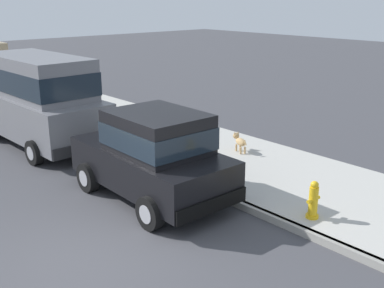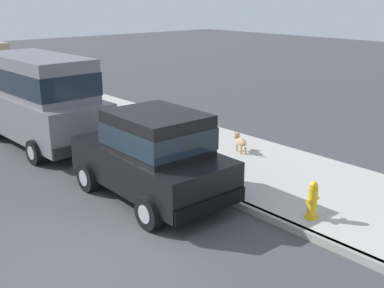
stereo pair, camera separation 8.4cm
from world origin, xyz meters
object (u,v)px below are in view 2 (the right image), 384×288
at_px(dog_tan, 240,141).
at_px(car_grey_van, 40,96).
at_px(car_black_hatchback, 153,154).
at_px(fire_hydrant, 312,201).

bearing_deg(dog_tan, car_grey_van, 127.13).
xyz_separation_m(car_black_hatchback, fire_hydrant, (1.46, -2.88, -0.50)).
bearing_deg(dog_tan, car_black_hatchback, -168.71).
relative_size(car_black_hatchback, fire_hydrant, 5.28).
relative_size(dog_tan, fire_hydrant, 0.99).
bearing_deg(fire_hydrant, car_grey_van, 100.96).
distance_m(dog_tan, fire_hydrant, 4.00).
relative_size(car_grey_van, fire_hydrant, 6.84).
bearing_deg(fire_hydrant, dog_tan, 62.42).
xyz_separation_m(dog_tan, fire_hydrant, (-1.85, -3.54, 0.05)).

